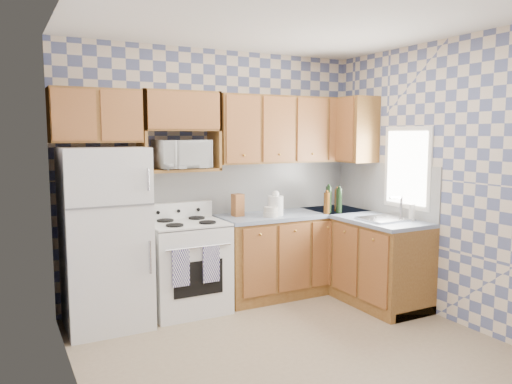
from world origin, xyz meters
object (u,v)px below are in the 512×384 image
(refrigerator, at_px, (105,238))
(stove_body, at_px, (187,267))
(microwave, at_px, (182,154))
(electric_kettle, at_px, (276,206))

(refrigerator, distance_m, stove_body, 0.89)
(microwave, relative_size, electric_kettle, 2.47)
(refrigerator, distance_m, electric_kettle, 1.82)
(stove_body, height_order, microwave, microwave)
(microwave, bearing_deg, refrigerator, -173.40)
(refrigerator, xyz_separation_m, microwave, (0.82, 0.17, 0.76))
(microwave, bearing_deg, stove_body, -101.67)
(stove_body, xyz_separation_m, microwave, (0.02, 0.14, 1.15))
(stove_body, relative_size, microwave, 1.71)
(refrigerator, relative_size, microwave, 3.19)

